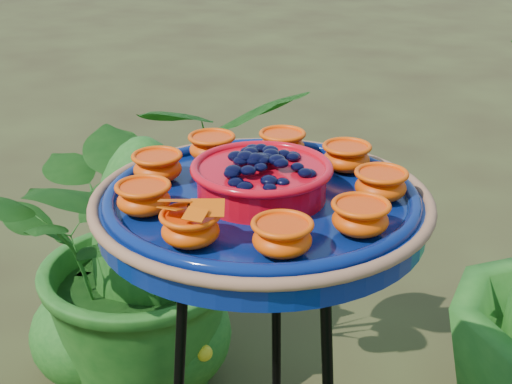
% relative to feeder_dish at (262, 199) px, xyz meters
% --- Properties ---
extents(feeder_dish, '(0.53, 0.53, 0.10)m').
position_rel_feeder_dish_xyz_m(feeder_dish, '(0.00, 0.00, 0.00)').
color(feeder_dish, '#071956').
rests_on(feeder_dish, tripod_stand).
extents(shrub_back_left, '(1.00, 1.02, 0.86)m').
position_rel_feeder_dish_xyz_m(shrub_back_left, '(-0.62, 0.54, -0.45)').
color(shrub_back_left, '#195115').
rests_on(shrub_back_left, ground).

